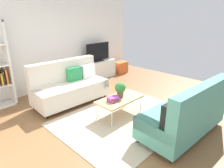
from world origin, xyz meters
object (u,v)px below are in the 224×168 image
potted_plant (120,89)px  tv_console (98,70)px  coffee_table (120,99)px  couch_green (186,114)px  table_book_0 (113,101)px  bottle_0 (90,61)px  tv (98,52)px  storage_trunk (120,67)px  vase_0 (84,62)px  couch_beige (70,86)px  bottle_1 (92,59)px

potted_plant → tv_console: bearing=58.6°
coffee_table → couch_green: bearing=-78.9°
table_book_0 → bottle_0: (1.33, 2.41, 0.30)m
coffee_table → bottle_0: 2.67m
tv_console → bottle_0: 0.58m
couch_green → tv_console: bearing=76.4°
tv → coffee_table: bearing=-122.1°
storage_trunk → vase_0: (-1.68, 0.15, 0.48)m
storage_trunk → bottle_0: size_ratio=2.92×
couch_green → tv: bearing=76.3°
coffee_table → vase_0: vase_0 is taller
couch_green → storage_trunk: (2.34, 3.77, -0.23)m
tv_console → storage_trunk: bearing=-5.2°
coffee_table → table_book_0: (-0.22, 0.00, 0.04)m
couch_beige → couch_green: size_ratio=0.98×
tv → bottle_1: (-0.30, -0.02, -0.19)m
couch_green → vase_0: couch_green is taller
vase_0 → tv: bearing=-6.9°
potted_plant → couch_beige: bearing=107.5°
table_book_0 → bottle_1: (1.43, 2.41, 0.32)m
tv → storage_trunk: tv is taller
table_book_0 → vase_0: bearing=65.1°
potted_plant → bottle_0: bottle_0 is taller
tv_console → tv: tv is taller
coffee_table → tv: bearing=57.9°
potted_plant → bottle_0: size_ratio=1.99×
couch_beige → potted_plant: (0.43, -1.38, 0.18)m
bottle_0 → couch_beige: bearing=-146.5°
tv_console → table_book_0: (-1.74, -2.45, 0.11)m
tv_console → bottle_1: bottle_1 is taller
couch_green → vase_0: (0.66, 3.92, 0.25)m
storage_trunk → bottle_1: size_ratio=2.22×
coffee_table → vase_0: (0.94, 2.50, 0.31)m
couch_beige → tv: 2.21m
tv → bottle_0: tv is taller
tv_console → bottle_0: bearing=-174.4°
tv → table_book_0: tv is taller
tv_console → potted_plant: (-1.47, -2.40, 0.30)m
couch_green → potted_plant: size_ratio=5.51×
bottle_1 → potted_plant: bearing=-116.2°
storage_trunk → potted_plant: 3.47m
table_book_0 → vase_0: size_ratio=1.98×
storage_trunk → bottle_1: (-1.40, 0.06, 0.54)m
tv_console → storage_trunk: (1.10, -0.10, -0.10)m
table_book_0 → tv: bearing=54.4°
table_book_0 → bottle_1: bottle_1 is taller
potted_plant → bottle_0: (1.06, 2.36, 0.11)m
bottle_0 → bottle_1: (0.10, 0.00, 0.03)m
tv_console → tv: (-0.00, -0.02, 0.63)m
couch_beige → tv_console: 2.16m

